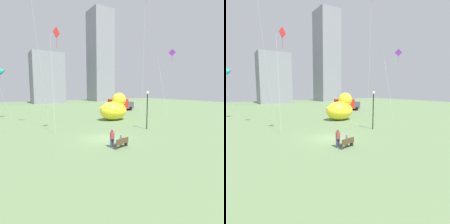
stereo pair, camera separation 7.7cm
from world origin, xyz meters
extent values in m
plane|color=#607C4F|center=(0.00, 0.00, 0.00)|extent=(140.00, 140.00, 0.00)
cube|color=brown|center=(-0.22, -3.70, 0.42)|extent=(1.63, 0.81, 0.06)
cube|color=brown|center=(-0.18, -3.89, 0.68)|extent=(1.54, 0.43, 0.45)
cube|color=#47474C|center=(-0.91, -3.87, 0.20)|extent=(0.16, 0.38, 0.39)
cube|color=#47474C|center=(0.46, -3.53, 0.20)|extent=(0.16, 0.38, 0.39)
cylinder|color=#38476B|center=(-0.97, -3.26, 0.41)|extent=(0.19, 0.19, 0.81)
cylinder|color=#38476B|center=(-0.76, -3.26, 0.41)|extent=(0.19, 0.19, 0.81)
cylinder|color=#B23F4C|center=(-0.86, -3.26, 1.11)|extent=(0.41, 0.41, 0.61)
sphere|color=brown|center=(-0.86, -3.26, 1.54)|extent=(0.24, 0.24, 0.24)
cylinder|color=silver|center=(0.06, -3.23, 0.25)|extent=(0.11, 0.11, 0.49)
cylinder|color=silver|center=(0.19, -3.23, 0.25)|extent=(0.11, 0.11, 0.49)
cylinder|color=#4CBFC6|center=(0.12, -3.23, 0.68)|extent=(0.25, 0.25, 0.37)
sphere|color=brown|center=(0.12, -3.23, 0.94)|extent=(0.14, 0.14, 0.14)
ellipsoid|color=yellow|center=(7.51, 9.71, 1.57)|extent=(4.82, 3.57, 3.15)
sphere|color=yellow|center=(8.66, 9.71, 3.43)|extent=(2.35, 2.35, 2.35)
cone|color=orange|center=(9.72, 9.71, 3.31)|extent=(1.06, 1.06, 1.06)
cone|color=yellow|center=(5.41, 9.71, 2.10)|extent=(1.44, 1.26, 1.51)
cylinder|color=black|center=(7.23, 1.08, 2.30)|extent=(0.12, 0.12, 4.60)
sphere|color=#EAEACC|center=(7.23, 1.08, 4.76)|extent=(0.40, 0.40, 0.40)
cube|color=red|center=(15.85, 20.68, 1.65)|extent=(4.55, 2.46, 2.40)
cube|color=#4C4C56|center=(18.95, 20.79, 1.29)|extent=(1.82, 2.36, 1.68)
cylinder|color=black|center=(18.75, 20.79, 0.45)|extent=(0.98, 2.43, 0.90)
cylinder|color=black|center=(14.88, 20.65, 0.45)|extent=(0.98, 2.43, 0.90)
cube|color=gray|center=(8.00, 56.57, 9.28)|extent=(11.41, 7.93, 18.56)
cube|color=gray|center=(32.00, 59.24, 19.58)|extent=(8.97, 10.12, 39.16)
cylinder|color=silver|center=(-3.73, 5.11, 5.79)|extent=(0.19, 1.22, 11.59)
cube|color=red|center=(-3.13, 5.03, 11.59)|extent=(1.03, 0.84, 1.27)
cylinder|color=red|center=(-3.13, 5.03, 10.69)|extent=(0.04, 0.04, 1.60)
cylinder|color=silver|center=(15.95, 6.85, 5.83)|extent=(0.89, 3.62, 11.67)
cube|color=purple|center=(17.75, 6.42, 11.66)|extent=(0.81, 1.06, 1.27)
cylinder|color=purple|center=(17.75, 6.42, 10.76)|extent=(0.04, 0.04, 1.60)
cylinder|color=silver|center=(-4.38, 8.41, 8.96)|extent=(2.16, 1.82, 17.93)
cylinder|color=silver|center=(11.95, 7.41, 10.32)|extent=(0.58, 0.23, 20.63)
cylinder|color=silver|center=(-8.38, 19.57, 4.22)|extent=(2.51, 0.12, 8.45)
cone|color=teal|center=(-8.43, 20.81, 8.44)|extent=(1.79, 1.47, 1.55)
cylinder|color=teal|center=(-8.43, 20.81, 7.54)|extent=(0.04, 0.04, 1.60)
camera|label=1|loc=(-9.66, -17.31, 5.20)|focal=30.50mm
camera|label=2|loc=(-9.60, -17.35, 5.20)|focal=30.50mm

